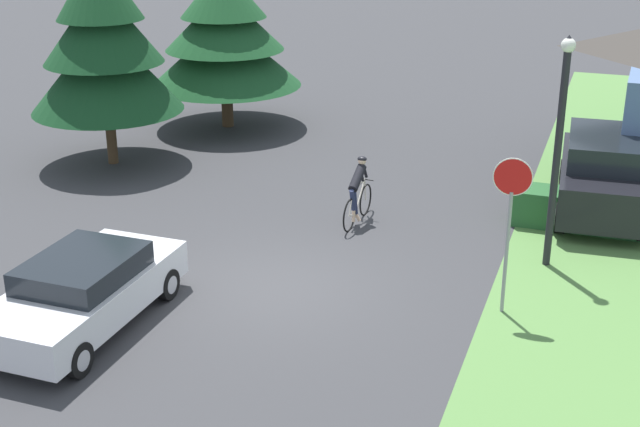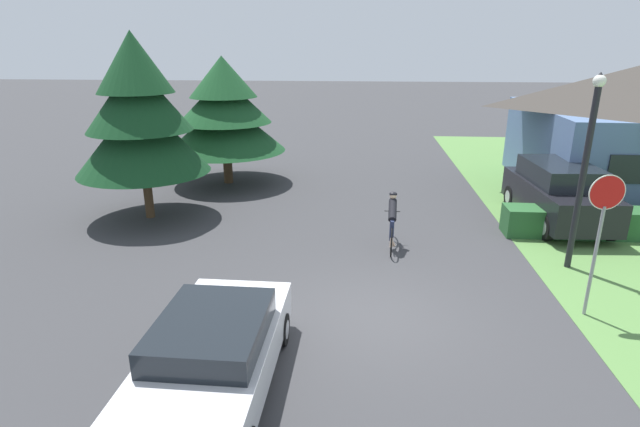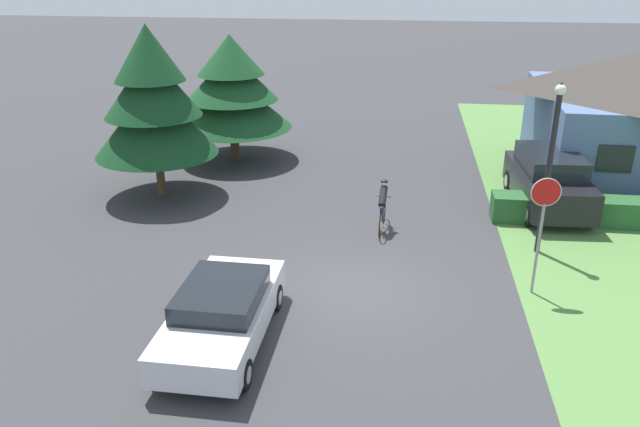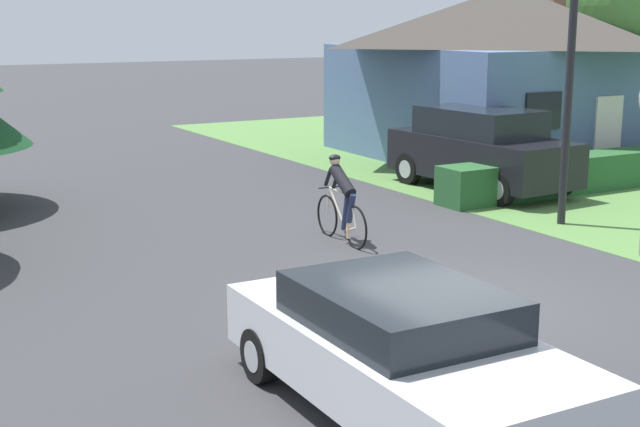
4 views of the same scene
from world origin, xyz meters
The scene contains 8 objects.
ground_plane centered at (0.00, 0.00, 0.00)m, with size 140.00×140.00×0.00m, color #38383A.
sedan_left_lane centered at (-2.68, -2.55, 0.70)m, with size 1.97×4.39×1.36m.
cyclist centered at (0.50, 3.85, 0.75)m, with size 0.44×1.86×1.56m.
parked_suv_right centered at (5.82, 6.44, 0.95)m, with size 2.25×4.66×1.90m.
stop_sign centered at (4.37, 0.50, 2.13)m, with size 0.71×0.07×3.03m.
street_lamp centered at (4.93, 2.92, 2.74)m, with size 0.29×0.29×4.81m.
conifer_tall_near centered at (-7.26, 5.83, 3.36)m, with size 4.12×4.12×5.81m.
conifer_tall_far centered at (-5.80, 10.30, 2.90)m, with size 4.71×4.71×5.00m.
Camera 1 is at (6.06, -14.67, 7.89)m, focal length 50.00 mm.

